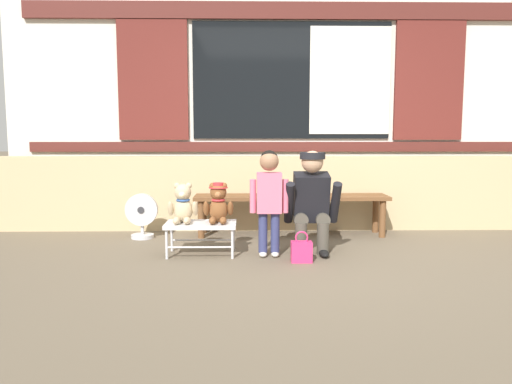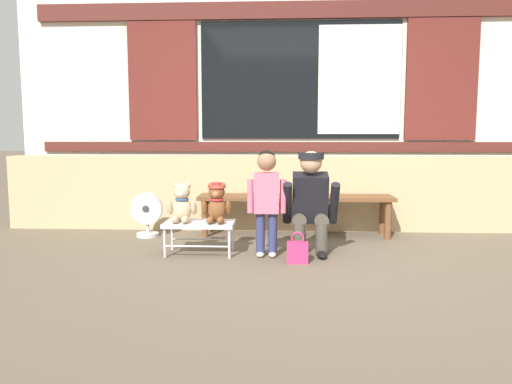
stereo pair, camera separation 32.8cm
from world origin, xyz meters
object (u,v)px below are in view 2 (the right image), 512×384
object	(u,v)px
small_display_bench	(200,225)
child_standing	(267,191)
adult_crouching	(311,202)
handbag_on_ground	(297,252)
teddy_bear_with_hat	(217,203)
wooden_bench_long	(295,202)
teddy_bear_plain	(182,204)
floor_fan	(147,215)

from	to	relation	value
small_display_bench	child_standing	world-z (taller)	child_standing
adult_crouching	handbag_on_ground	xyz separation A→B (m)	(-0.13, -0.34, -0.38)
child_standing	handbag_on_ground	bearing A→B (deg)	-36.99
teddy_bear_with_hat	child_standing	size ratio (longest dim) A/B	0.38
small_display_bench	teddy_bear_with_hat	world-z (taller)	teddy_bear_with_hat
child_standing	small_display_bench	bearing A→B (deg)	173.60
teddy_bear_with_hat	handbag_on_ground	size ratio (longest dim) A/B	1.34
wooden_bench_long	adult_crouching	xyz separation A→B (m)	(0.12, -0.82, 0.11)
small_display_bench	adult_crouching	xyz separation A→B (m)	(1.02, 0.07, 0.21)
teddy_bear_plain	teddy_bear_with_hat	size ratio (longest dim) A/B	1.00
teddy_bear_plain	teddy_bear_with_hat	distance (m)	0.32
wooden_bench_long	floor_fan	bearing A→B (deg)	-174.64
teddy_bear_plain	child_standing	xyz separation A→B (m)	(0.78, -0.07, 0.13)
floor_fan	teddy_bear_plain	bearing A→B (deg)	-54.03
wooden_bench_long	handbag_on_ground	world-z (taller)	wooden_bench_long
small_display_bench	teddy_bear_with_hat	bearing A→B (deg)	0.77
wooden_bench_long	teddy_bear_plain	distance (m)	1.39
adult_crouching	teddy_bear_with_hat	bearing A→B (deg)	-175.77
teddy_bear_with_hat	wooden_bench_long	bearing A→B (deg)	50.03
teddy_bear_plain	child_standing	size ratio (longest dim) A/B	0.38
teddy_bear_with_hat	child_standing	distance (m)	0.48
floor_fan	adult_crouching	bearing A→B (deg)	-21.35
floor_fan	handbag_on_ground	bearing A→B (deg)	-32.56
child_standing	handbag_on_ground	size ratio (longest dim) A/B	3.52
adult_crouching	handbag_on_ground	world-z (taller)	adult_crouching
handbag_on_ground	teddy_bear_plain	bearing A→B (deg)	165.30
child_standing	floor_fan	size ratio (longest dim) A/B	2.00
adult_crouching	floor_fan	size ratio (longest dim) A/B	1.98
child_standing	adult_crouching	bearing A→B (deg)	18.45
handbag_on_ground	child_standing	bearing A→B (deg)	143.01
wooden_bench_long	floor_fan	xyz separation A→B (m)	(-1.60, -0.15, -0.13)
small_display_bench	teddy_bear_with_hat	size ratio (longest dim) A/B	1.76
adult_crouching	wooden_bench_long	bearing A→B (deg)	98.42
small_display_bench	handbag_on_ground	world-z (taller)	small_display_bench
wooden_bench_long	handbag_on_ground	distance (m)	1.19
wooden_bench_long	teddy_bear_with_hat	world-z (taller)	teddy_bear_with_hat
teddy_bear_plain	handbag_on_ground	world-z (taller)	teddy_bear_plain
wooden_bench_long	handbag_on_ground	bearing A→B (deg)	-90.61
teddy_bear_plain	teddy_bear_with_hat	world-z (taller)	same
small_display_bench	child_standing	bearing A→B (deg)	-6.40
wooden_bench_long	small_display_bench	distance (m)	1.27
teddy_bear_with_hat	floor_fan	world-z (taller)	teddy_bear_with_hat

